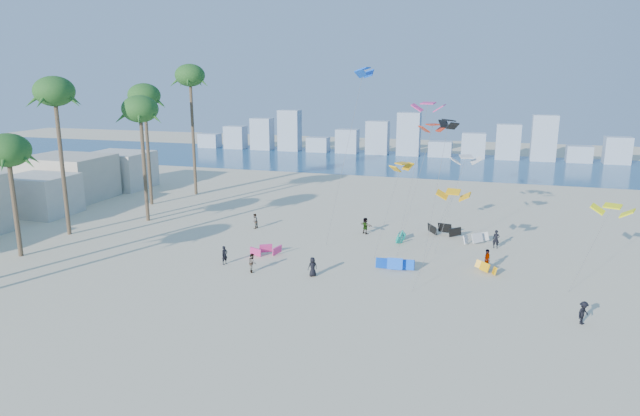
# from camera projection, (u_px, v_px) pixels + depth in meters

# --- Properties ---
(ground) EXTENTS (220.00, 220.00, 0.00)m
(ground) POSITION_uv_depth(u_px,v_px,m) (200.00, 332.00, 34.83)
(ground) COLOR beige
(ground) RESTS_ON ground
(ocean) EXTENTS (220.00, 220.00, 0.00)m
(ocean) POSITION_uv_depth(u_px,v_px,m) (393.00, 162.00, 101.91)
(ocean) COLOR navy
(ocean) RESTS_ON ground
(kitesurfer_near) EXTENTS (0.60, 0.69, 1.59)m
(kitesurfer_near) POSITION_uv_depth(u_px,v_px,m) (225.00, 255.00, 47.17)
(kitesurfer_near) COLOR black
(kitesurfer_near) RESTS_ON ground
(kitesurfer_mid) EXTENTS (0.88, 0.94, 1.54)m
(kitesurfer_mid) POSITION_uv_depth(u_px,v_px,m) (252.00, 263.00, 45.36)
(kitesurfer_mid) COLOR gray
(kitesurfer_mid) RESTS_ON ground
(kitesurfers_far) EXTENTS (30.10, 17.75, 1.83)m
(kitesurfers_far) POSITION_uv_depth(u_px,v_px,m) (403.00, 249.00, 48.85)
(kitesurfers_far) COLOR black
(kitesurfers_far) RESTS_ON ground
(grounded_kites) EXTENTS (21.41, 13.62, 1.08)m
(grounded_kites) POSITION_uv_depth(u_px,v_px,m) (413.00, 245.00, 50.97)
(grounded_kites) COLOR #DE3185
(grounded_kites) RESTS_ON ground
(flying_kites) EXTENTS (30.91, 18.11, 16.73)m
(flying_kites) POSITION_uv_depth(u_px,v_px,m) (468.00, 134.00, 49.11)
(flying_kites) COLOR #FBAC0D
(flying_kites) RESTS_ON ground
(palm_row) EXTENTS (8.25, 44.80, 16.93)m
(palm_row) POSITION_uv_depth(u_px,v_px,m) (75.00, 111.00, 53.04)
(palm_row) COLOR brown
(palm_row) RESTS_ON ground
(beachfront_buildings) EXTENTS (11.50, 43.00, 6.00)m
(beachfront_buildings) POSITION_uv_depth(u_px,v_px,m) (20.00, 192.00, 63.01)
(beachfront_buildings) COLOR beige
(beachfront_buildings) RESTS_ON ground
(distant_skyline) EXTENTS (85.00, 3.00, 8.40)m
(distant_skyline) POSITION_uv_depth(u_px,v_px,m) (395.00, 139.00, 110.84)
(distant_skyline) COLOR #9EADBF
(distant_skyline) RESTS_ON ground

